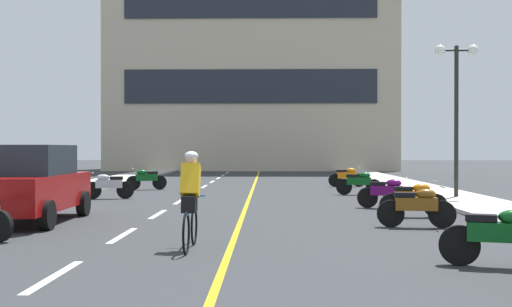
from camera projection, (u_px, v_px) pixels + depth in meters
name	position (u px, v px, depth m)	size (l,w,h in m)	color
ground_plane	(244.00, 195.00, 23.43)	(140.00, 140.00, 0.00)	#2D3033
curb_left	(78.00, 188.00, 26.56)	(2.40, 72.00, 0.12)	#B7B2A8
curb_right	(417.00, 188.00, 26.29)	(2.40, 72.00, 0.12)	#B7B2A8
lane_dash_1	(54.00, 276.00, 8.47)	(0.14, 2.20, 0.01)	silver
lane_dash_2	(123.00, 235.00, 12.47)	(0.14, 2.20, 0.01)	silver
lane_dash_3	(158.00, 214.00, 16.47)	(0.14, 2.20, 0.01)	silver
lane_dash_4	(179.00, 201.00, 20.46)	(0.14, 2.20, 0.01)	silver
lane_dash_5	(194.00, 193.00, 24.46)	(0.14, 2.20, 0.01)	silver
lane_dash_6	(204.00, 186.00, 28.46)	(0.14, 2.20, 0.01)	silver
lane_dash_7	(212.00, 182.00, 32.46)	(0.14, 2.20, 0.01)	silver
lane_dash_8	(218.00, 178.00, 36.46)	(0.14, 2.20, 0.01)	silver
lane_dash_9	(223.00, 175.00, 40.46)	(0.14, 2.20, 0.01)	silver
lane_dash_10	(227.00, 173.00, 44.46)	(0.14, 2.20, 0.01)	silver
lane_dash_11	(230.00, 171.00, 48.46)	(0.14, 2.20, 0.01)	silver
centre_line_yellow	(252.00, 189.00, 26.42)	(0.12, 66.00, 0.01)	gold
office_building	(252.00, 38.00, 50.87)	(22.85, 7.18, 21.53)	#BCAD93
street_lamp_mid	(456.00, 86.00, 20.98)	(1.46, 0.36, 5.11)	black
parked_car_near	(31.00, 183.00, 14.63)	(1.98, 4.23, 1.82)	black
motorcycle_2	(500.00, 235.00, 9.09)	(1.66, 0.72, 0.92)	black
motorcycle_4	(417.00, 206.00, 13.67)	(1.70, 0.60, 0.92)	black
motorcycle_5	(414.00, 199.00, 15.74)	(1.70, 0.60, 0.92)	black
motorcycle_6	(387.00, 192.00, 18.03)	(1.65, 0.76, 0.92)	black
motorcycle_7	(109.00, 185.00, 21.46)	(1.69, 0.63, 0.92)	black
motorcycle_8	(359.00, 182.00, 23.27)	(1.69, 0.60, 0.92)	black
motorcycle_9	(146.00, 179.00, 26.18)	(1.64, 0.80, 0.92)	black
motorcycle_10	(347.00, 176.00, 28.34)	(1.70, 0.60, 0.92)	black
cyclist_rider	(190.00, 198.00, 10.76)	(0.42, 1.77, 1.71)	black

